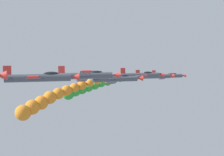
{
  "coord_description": "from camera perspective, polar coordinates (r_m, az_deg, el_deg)",
  "views": [
    {
      "loc": [
        63.58,
        -11.54,
        123.28
      ],
      "look_at": [
        0.0,
        0.0,
        114.54
      ],
      "focal_mm": 52.51,
      "sensor_mm": 36.0,
      "label": 1
    }
  ],
  "objects": [
    {
      "name": "airplane_lead",
      "position": [
        97.83,
        9.74,
        0.38
      ],
      "size": [
        9.26,
        10.35,
        3.35
      ],
      "rotation": [
        0.0,
        -0.29,
        0.0
      ],
      "color": "#474C56"
    },
    {
      "name": "smoke_trail_left_inner",
      "position": [
        77.19,
        -10.62,
        -3.61
      ],
      "size": [
        10.96,
        27.7,
        8.54
      ],
      "color": "orange"
    },
    {
      "name": "smoke_trail_lead",
      "position": [
        90.65,
        -4.19,
        -1.66
      ],
      "size": [
        5.52,
        24.48,
        5.78
      ],
      "color": "green"
    },
    {
      "name": "airplane_right_outer",
      "position": [
        55.86,
        -4.36,
        0.43
      ],
      "size": [
        9.25,
        10.35,
        3.38
      ],
      "rotation": [
        0.0,
        -0.3,
        0.0
      ],
      "color": "#474C56"
    },
    {
      "name": "airplane_left_outer",
      "position": [
        65.47,
        0.72,
        -0.14
      ],
      "size": [
        9.22,
        10.35,
        3.43
      ],
      "rotation": [
        0.0,
        -0.31,
        0.0
      ],
      "color": "#474C56"
    },
    {
      "name": "airplane_left_inner",
      "position": [
        86.04,
        7.28,
        0.3
      ],
      "size": [
        9.49,
        10.35,
        2.81
      ],
      "rotation": [
        0.0,
        -0.16,
        0.0
      ],
      "color": "#474C56"
    },
    {
      "name": "airplane_trailing",
      "position": [
        46.53,
        -12.55,
        0.06
      ],
      "size": [
        9.47,
        10.35,
        2.87
      ],
      "rotation": [
        0.0,
        -0.18,
        0.0
      ],
      "color": "#474C56"
    },
    {
      "name": "airplane_right_inner",
      "position": [
        76.13,
        5.07,
        0.51
      ],
      "size": [
        9.53,
        10.35,
        2.64
      ],
      "rotation": [
        0.0,
        -0.13,
        0.0
      ],
      "color": "#474C56"
    }
  ]
}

